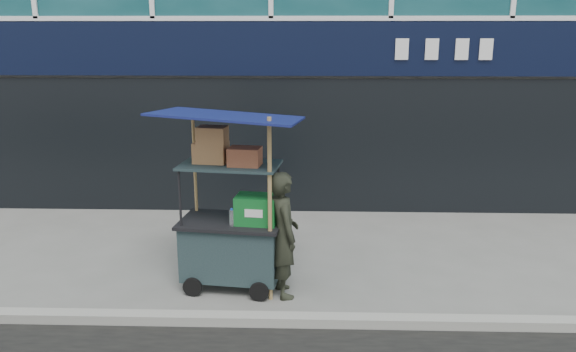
{
  "coord_description": "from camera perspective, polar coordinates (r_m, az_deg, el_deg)",
  "views": [
    {
      "loc": [
        0.58,
        -5.88,
        3.22
      ],
      "look_at": [
        0.37,
        1.2,
        1.37
      ],
      "focal_mm": 35.0,
      "sensor_mm": 36.0,
      "label": 1
    }
  ],
  "objects": [
    {
      "name": "curb",
      "position": [
        6.53,
        -3.7,
        -14.35
      ],
      "size": [
        80.0,
        0.18,
        0.12
      ],
      "primitive_type": "cube",
      "color": "#96978F",
      "rests_on": "ground"
    },
    {
      "name": "vendor_cart",
      "position": [
        7.14,
        -5.62,
        -5.14
      ],
      "size": [
        1.84,
        1.41,
        2.31
      ],
      "rotation": [
        0.0,
        0.0,
        -0.13
      ],
      "color": "#1B2B2E",
      "rests_on": "ground"
    },
    {
      "name": "ground",
      "position": [
        6.73,
        -3.53,
        -13.97
      ],
      "size": [
        80.0,
        80.0,
        0.0
      ],
      "primitive_type": "plane",
      "color": "slate",
      "rests_on": "ground"
    },
    {
      "name": "vendor_man",
      "position": [
        6.9,
        -0.48,
        -5.95
      ],
      "size": [
        0.53,
        0.66,
        1.59
      ],
      "primitive_type": "imported",
      "rotation": [
        0.0,
        0.0,
        1.87
      ],
      "color": "#25281D",
      "rests_on": "ground"
    }
  ]
}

